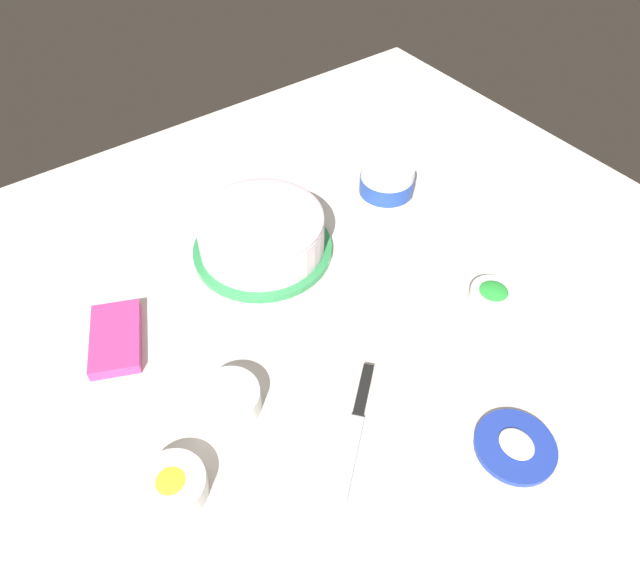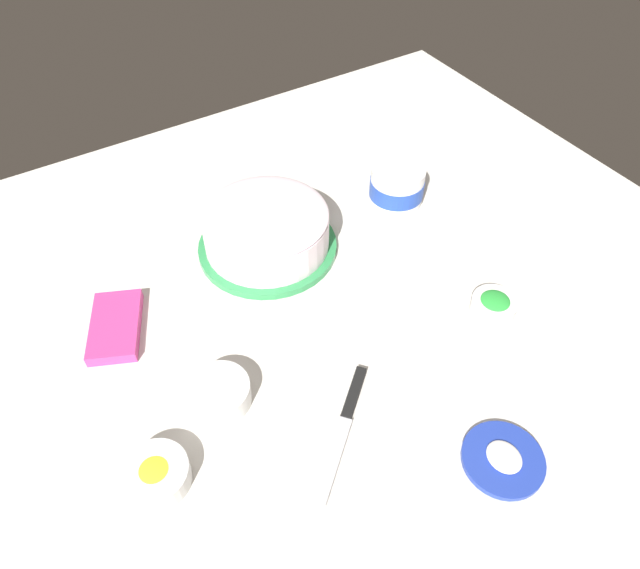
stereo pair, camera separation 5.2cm
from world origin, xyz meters
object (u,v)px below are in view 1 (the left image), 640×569
at_px(frosting_tub, 387,182).
at_px(frosting_tub_lid, 515,446).
at_px(frosted_cake, 261,234).
at_px(sprinkle_bowl_yellow, 172,485).
at_px(spreading_knife, 358,417).
at_px(sprinkle_bowl_blue, 229,399).
at_px(candy_box_lower, 116,338).
at_px(sprinkle_bowl_green, 492,295).

distance_m(frosting_tub, frosting_tub_lid, 0.61).
bearing_deg(frosted_cake, frosting_tub_lid, -172.16).
bearing_deg(frosted_cake, sprinkle_bowl_yellow, 133.32).
relative_size(spreading_knife, sprinkle_bowl_blue, 1.93).
distance_m(frosted_cake, spreading_knife, 0.41).
xyz_separation_m(sprinkle_bowl_blue, candy_box_lower, (0.23, 0.10, -0.01)).
distance_m(frosting_tub_lid, candy_box_lower, 0.67).
distance_m(spreading_knife, candy_box_lower, 0.44).
distance_m(sprinkle_bowl_green, sprinkle_bowl_blue, 0.50).
bearing_deg(frosting_tub_lid, frosted_cake, 7.84).
distance_m(frosting_tub_lid, sprinkle_bowl_green, 0.29).
relative_size(spreading_knife, sprinkle_bowl_yellow, 1.97).
bearing_deg(candy_box_lower, sprinkle_bowl_yellow, -163.42).
bearing_deg(sprinkle_bowl_green, frosting_tub_lid, 140.00).
bearing_deg(frosting_tub_lid, spreading_knife, 42.03).
xyz_separation_m(frosting_tub, sprinkle_bowl_yellow, (-0.33, 0.67, -0.02)).
distance_m(frosting_tub, spreading_knife, 0.55).
xyz_separation_m(sprinkle_bowl_blue, sprinkle_bowl_yellow, (-0.07, 0.13, -0.00)).
bearing_deg(spreading_knife, frosted_cake, -11.23).
bearing_deg(sprinkle_bowl_green, frosted_cake, 36.71).
height_order(spreading_knife, sprinkle_bowl_green, sprinkle_bowl_green).
relative_size(frosted_cake, spreading_knife, 1.43).
height_order(frosting_tub, sprinkle_bowl_yellow, frosting_tub).
distance_m(frosted_cake, candy_box_lower, 0.33).
xyz_separation_m(frosted_cake, frosting_tub_lid, (-0.58, -0.08, -0.04)).
height_order(frosting_tub, sprinkle_bowl_blue, frosting_tub).
bearing_deg(frosting_tub, sprinkle_bowl_green, 173.54).
distance_m(frosting_tub_lid, sprinkle_bowl_blue, 0.44).
height_order(frosting_tub, candy_box_lower, frosting_tub).
relative_size(frosting_tub_lid, sprinkle_bowl_blue, 1.23).
bearing_deg(sprinkle_bowl_yellow, frosting_tub, -63.84).
height_order(sprinkle_bowl_blue, sprinkle_bowl_yellow, sprinkle_bowl_blue).
bearing_deg(frosted_cake, sprinkle_bowl_green, -143.29).
relative_size(frosting_tub_lid, sprinkle_bowl_yellow, 1.25).
bearing_deg(sprinkle_bowl_blue, frosted_cake, -40.53).
bearing_deg(candy_box_lower, frosting_tub_lid, -119.21).
height_order(sprinkle_bowl_green, sprinkle_bowl_blue, sprinkle_bowl_blue).
xyz_separation_m(frosted_cake, sprinkle_bowl_blue, (-0.27, 0.23, -0.03)).
relative_size(frosting_tub_lid, spreading_knife, 0.64).
bearing_deg(sprinkle_bowl_blue, frosting_tub, -64.57).
bearing_deg(frosted_cake, sprinkle_bowl_blue, 139.47).
xyz_separation_m(frosting_tub_lid, spreading_knife, (0.18, 0.16, -0.00)).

